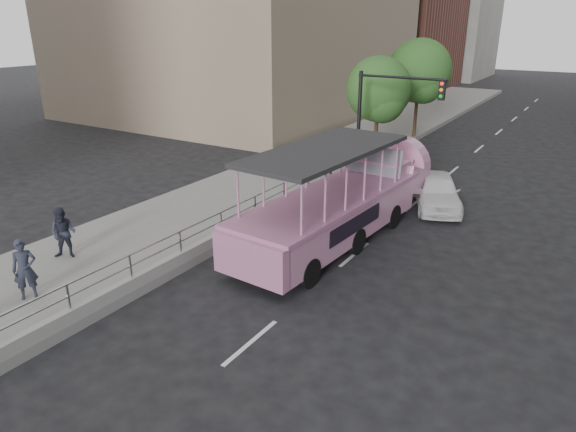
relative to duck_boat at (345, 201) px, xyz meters
name	(u,v)px	position (x,y,z in m)	size (l,w,h in m)	color
ground	(263,297)	(0.09, -5.38, -1.31)	(160.00, 160.00, 0.00)	black
sidewalk	(282,177)	(-5.66, 4.62, -1.16)	(5.50, 80.00, 0.30)	gray
kerb_wall	(222,236)	(-3.03, -3.38, -0.83)	(0.24, 30.00, 0.36)	#A1A19C
guardrail	(221,218)	(-3.03, -3.38, -0.17)	(0.07, 22.00, 0.71)	#B4B4B9
duck_boat	(345,201)	(0.00, 0.00, 0.00)	(3.28, 10.81, 3.54)	black
car	(437,191)	(1.99, 4.73, -0.58)	(1.73, 4.30, 1.46)	white
pedestrian_near	(25,269)	(-5.05, -9.24, -0.15)	(0.63, 0.41, 1.72)	#262A38
pedestrian_mid	(63,233)	(-6.43, -7.06, -0.18)	(0.81, 0.63, 1.67)	#262A38
parking_sign	(332,157)	(-2.91, 4.51, 0.25)	(0.18, 0.53, 2.45)	black
traffic_signal	(383,109)	(-1.61, 7.11, 2.18)	(4.20, 0.32, 5.20)	black
street_tree_near	(380,92)	(-3.21, 10.54, 2.50)	(3.52, 3.52, 5.72)	#352718
street_tree_far	(420,73)	(-3.01, 16.54, 2.99)	(3.97, 3.97, 6.45)	#352718
midrise_stone_b	(433,0)	(-15.91, 58.62, 8.69)	(16.00, 14.00, 20.00)	gray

